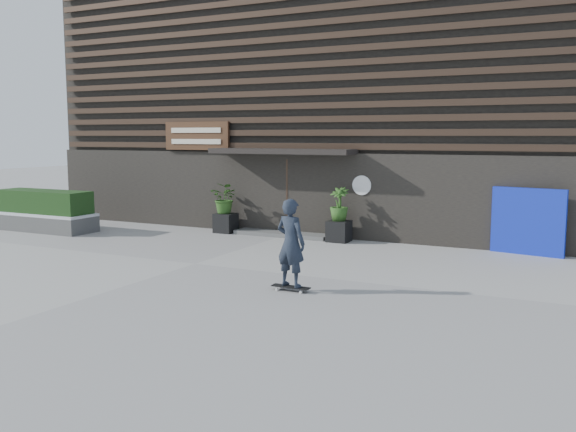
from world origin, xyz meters
The scene contains 12 objects.
ground centered at (0.00, 0.00, 0.00)m, with size 80.00×80.00×0.00m, color #A09E98.
entrance_step centered at (0.00, 4.60, 0.06)m, with size 3.00×0.80×0.12m, color #51504E.
planter_pot_left centered at (-1.90, 4.40, 0.30)m, with size 0.60×0.60×0.60m, color black.
bamboo_left centered at (-1.90, 4.40, 1.08)m, with size 0.86×0.75×0.96m, color #2D591E.
planter_pot_right centered at (1.90, 4.40, 0.30)m, with size 0.60×0.60×0.60m, color black.
bamboo_right centered at (1.90, 4.40, 1.08)m, with size 0.54×0.54×0.96m, color #2D591E.
raised_bed centered at (-7.32, 2.20, 0.25)m, with size 3.50×1.20×0.50m, color #464644.
snow_layer centered at (-7.32, 2.20, 0.54)m, with size 3.50×1.20×0.08m, color silver.
hedge centered at (-7.32, 2.20, 0.93)m, with size 3.30×1.00×0.70m, color #163412.
blue_tarp centered at (6.91, 4.70, 0.85)m, with size 1.81×0.12×1.70m, color #0D1EAD.
building centered at (0.00, 9.96, 3.99)m, with size 18.00×11.00×8.00m.
skateboarder centered at (3.17, -1.32, 0.95)m, with size 0.78×0.52×1.81m.
Camera 1 is at (8.36, -11.89, 3.00)m, focal length 38.66 mm.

